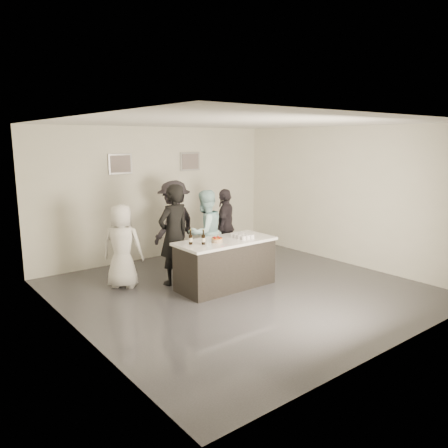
% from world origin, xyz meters
% --- Properties ---
extents(floor, '(6.00, 6.00, 0.00)m').
position_xyz_m(floor, '(0.00, 0.00, 0.00)').
color(floor, '#3D3D42').
rests_on(floor, ground).
extents(ceiling, '(6.00, 6.00, 0.00)m').
position_xyz_m(ceiling, '(0.00, 0.00, 3.00)').
color(ceiling, white).
extents(wall_back, '(6.00, 0.04, 3.00)m').
position_xyz_m(wall_back, '(0.00, 3.00, 1.50)').
color(wall_back, silver).
rests_on(wall_back, ground).
extents(wall_front, '(6.00, 0.04, 3.00)m').
position_xyz_m(wall_front, '(0.00, -3.00, 1.50)').
color(wall_front, silver).
rests_on(wall_front, ground).
extents(wall_left, '(0.04, 6.00, 3.00)m').
position_xyz_m(wall_left, '(-3.00, 0.00, 1.50)').
color(wall_left, silver).
rests_on(wall_left, ground).
extents(wall_right, '(0.04, 6.00, 3.00)m').
position_xyz_m(wall_right, '(3.00, 0.00, 1.50)').
color(wall_right, silver).
rests_on(wall_right, ground).
extents(picture_left, '(0.54, 0.04, 0.44)m').
position_xyz_m(picture_left, '(-0.90, 2.97, 2.20)').
color(picture_left, '#B2B2B7').
rests_on(picture_left, wall_back).
extents(picture_right, '(0.54, 0.04, 0.44)m').
position_xyz_m(picture_right, '(0.90, 2.97, 2.20)').
color(picture_right, '#B2B2B7').
rests_on(picture_right, wall_back).
extents(bar_counter, '(1.86, 0.86, 0.90)m').
position_xyz_m(bar_counter, '(-0.13, 0.29, 0.45)').
color(bar_counter, white).
rests_on(bar_counter, ground).
extents(cake, '(0.20, 0.20, 0.07)m').
position_xyz_m(cake, '(-0.37, 0.23, 0.94)').
color(cake, orange).
rests_on(cake, bar_counter).
extents(beer_bottle_a, '(0.07, 0.07, 0.26)m').
position_xyz_m(beer_bottle_a, '(-0.83, 0.39, 1.03)').
color(beer_bottle_a, black).
rests_on(beer_bottle_a, bar_counter).
extents(beer_bottle_b, '(0.07, 0.07, 0.26)m').
position_xyz_m(beer_bottle_b, '(-0.66, 0.25, 1.03)').
color(beer_bottle_b, black).
rests_on(beer_bottle_b, bar_counter).
extents(tumbler_cluster, '(0.30, 0.40, 0.08)m').
position_xyz_m(tumbler_cluster, '(0.23, 0.24, 0.94)').
color(tumbler_cluster, '#C87012').
rests_on(tumbler_cluster, bar_counter).
extents(candles, '(0.24, 0.08, 0.01)m').
position_xyz_m(candles, '(-0.41, -0.06, 0.90)').
color(candles, pink).
rests_on(candles, bar_counter).
extents(person_main_black, '(0.77, 0.58, 1.91)m').
position_xyz_m(person_main_black, '(-0.77, 1.06, 0.95)').
color(person_main_black, black).
rests_on(person_main_black, ground).
extents(person_main_blue, '(0.92, 0.76, 1.72)m').
position_xyz_m(person_main_blue, '(0.07, 1.21, 0.86)').
color(person_main_blue, '#B8ECF0').
rests_on(person_main_blue, ground).
extents(person_guest_left, '(0.89, 0.89, 1.56)m').
position_xyz_m(person_guest_left, '(-1.63, 1.47, 0.78)').
color(person_guest_left, silver).
rests_on(person_guest_left, ground).
extents(person_guest_right, '(1.01, 0.94, 1.67)m').
position_xyz_m(person_guest_right, '(0.86, 1.55, 0.83)').
color(person_guest_right, '#2B262E').
rests_on(person_guest_right, ground).
extents(person_guest_back, '(1.38, 1.09, 1.86)m').
position_xyz_m(person_guest_back, '(-0.13, 2.06, 0.93)').
color(person_guest_back, '#262329').
rests_on(person_guest_back, ground).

